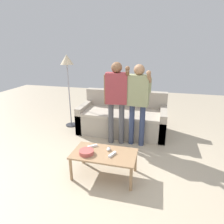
{
  "coord_description": "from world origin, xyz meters",
  "views": [
    {
      "loc": [
        0.76,
        -2.46,
        1.9
      ],
      "look_at": [
        -0.01,
        0.52,
        0.84
      ],
      "focal_mm": 30.74,
      "sensor_mm": 36.0,
      "label": 1
    }
  ],
  "objects_px": {
    "couch": "(123,118)",
    "game_remote_wand_near": "(92,146)",
    "coffee_table": "(104,156)",
    "floor_lamp": "(67,66)",
    "snack_bowl": "(86,152)",
    "player_center": "(116,94)",
    "game_remote_wand_far": "(112,154)",
    "player_right": "(138,96)",
    "game_remote_nunchuk": "(109,149)"
  },
  "relations": [
    {
      "from": "game_remote_nunchuk",
      "to": "player_center",
      "type": "bearing_deg",
      "value": 96.47
    },
    {
      "from": "player_right",
      "to": "game_remote_wand_near",
      "type": "height_order",
      "value": "player_right"
    },
    {
      "from": "game_remote_nunchuk",
      "to": "player_right",
      "type": "relative_size",
      "value": 0.06
    },
    {
      "from": "couch",
      "to": "game_remote_nunchuk",
      "type": "bearing_deg",
      "value": -86.35
    },
    {
      "from": "coffee_table",
      "to": "game_remote_wand_near",
      "type": "bearing_deg",
      "value": 150.61
    },
    {
      "from": "snack_bowl",
      "to": "game_remote_nunchuk",
      "type": "distance_m",
      "value": 0.34
    },
    {
      "from": "couch",
      "to": "coffee_table",
      "type": "relative_size",
      "value": 2.03
    },
    {
      "from": "game_remote_nunchuk",
      "to": "game_remote_wand_near",
      "type": "distance_m",
      "value": 0.28
    },
    {
      "from": "game_remote_nunchuk",
      "to": "game_remote_wand_near",
      "type": "height_order",
      "value": "game_remote_nunchuk"
    },
    {
      "from": "snack_bowl",
      "to": "floor_lamp",
      "type": "bearing_deg",
      "value": 122.37
    },
    {
      "from": "game_remote_wand_far",
      "to": "floor_lamp",
      "type": "bearing_deg",
      "value": 131.18
    },
    {
      "from": "game_remote_nunchuk",
      "to": "game_remote_wand_far",
      "type": "bearing_deg",
      "value": -53.35
    },
    {
      "from": "coffee_table",
      "to": "game_remote_wand_near",
      "type": "height_order",
      "value": "game_remote_wand_near"
    },
    {
      "from": "floor_lamp",
      "to": "game_remote_wand_near",
      "type": "height_order",
      "value": "floor_lamp"
    },
    {
      "from": "couch",
      "to": "game_remote_wand_far",
      "type": "bearing_deg",
      "value": -83.66
    },
    {
      "from": "coffee_table",
      "to": "player_center",
      "type": "bearing_deg",
      "value": 93.67
    },
    {
      "from": "floor_lamp",
      "to": "player_right",
      "type": "height_order",
      "value": "floor_lamp"
    },
    {
      "from": "player_right",
      "to": "snack_bowl",
      "type": "bearing_deg",
      "value": -116.09
    },
    {
      "from": "couch",
      "to": "floor_lamp",
      "type": "relative_size",
      "value": 1.13
    },
    {
      "from": "couch",
      "to": "game_remote_wand_far",
      "type": "relative_size",
      "value": 11.82
    },
    {
      "from": "game_remote_nunchuk",
      "to": "couch",
      "type": "bearing_deg",
      "value": 93.65
    },
    {
      "from": "coffee_table",
      "to": "player_right",
      "type": "bearing_deg",
      "value": 72.98
    },
    {
      "from": "coffee_table",
      "to": "game_remote_wand_far",
      "type": "distance_m",
      "value": 0.15
    },
    {
      "from": "snack_bowl",
      "to": "player_right",
      "type": "distance_m",
      "value": 1.46
    },
    {
      "from": "floor_lamp",
      "to": "player_right",
      "type": "bearing_deg",
      "value": -18.77
    },
    {
      "from": "snack_bowl",
      "to": "game_remote_nunchuk",
      "type": "relative_size",
      "value": 2.46
    },
    {
      "from": "floor_lamp",
      "to": "game_remote_wand_near",
      "type": "distance_m",
      "value": 2.21
    },
    {
      "from": "snack_bowl",
      "to": "player_center",
      "type": "distance_m",
      "value": 1.33
    },
    {
      "from": "snack_bowl",
      "to": "game_remote_wand_near",
      "type": "height_order",
      "value": "snack_bowl"
    },
    {
      "from": "snack_bowl",
      "to": "floor_lamp",
      "type": "height_order",
      "value": "floor_lamp"
    },
    {
      "from": "couch",
      "to": "player_center",
      "type": "height_order",
      "value": "player_center"
    },
    {
      "from": "game_remote_nunchuk",
      "to": "floor_lamp",
      "type": "distance_m",
      "value": 2.39
    },
    {
      "from": "game_remote_nunchuk",
      "to": "floor_lamp",
      "type": "height_order",
      "value": "floor_lamp"
    },
    {
      "from": "player_center",
      "to": "floor_lamp",
      "type": "bearing_deg",
      "value": 154.82
    },
    {
      "from": "game_remote_wand_near",
      "to": "game_remote_wand_far",
      "type": "xyz_separation_m",
      "value": [
        0.36,
        -0.16,
        -0.0
      ]
    },
    {
      "from": "snack_bowl",
      "to": "floor_lamp",
      "type": "xyz_separation_m",
      "value": [
        -1.13,
        1.78,
        1.04
      ]
    },
    {
      "from": "game_remote_wand_near",
      "to": "floor_lamp",
      "type": "bearing_deg",
      "value": 126.19
    },
    {
      "from": "game_remote_nunchuk",
      "to": "player_center",
      "type": "distance_m",
      "value": 1.17
    },
    {
      "from": "player_right",
      "to": "game_remote_wand_far",
      "type": "bearing_deg",
      "value": -100.33
    },
    {
      "from": "snack_bowl",
      "to": "game_remote_wand_near",
      "type": "relative_size",
      "value": 1.48
    },
    {
      "from": "game_remote_nunchuk",
      "to": "player_center",
      "type": "xyz_separation_m",
      "value": [
        -0.11,
        0.99,
        0.61
      ]
    },
    {
      "from": "coffee_table",
      "to": "game_remote_wand_near",
      "type": "distance_m",
      "value": 0.27
    },
    {
      "from": "game_remote_wand_near",
      "to": "game_remote_wand_far",
      "type": "height_order",
      "value": "same"
    },
    {
      "from": "coffee_table",
      "to": "game_remote_wand_far",
      "type": "relative_size",
      "value": 5.83
    },
    {
      "from": "player_center",
      "to": "game_remote_wand_far",
      "type": "bearing_deg",
      "value": -79.7
    },
    {
      "from": "snack_bowl",
      "to": "player_right",
      "type": "xyz_separation_m",
      "value": [
        0.59,
        1.2,
        0.59
      ]
    },
    {
      "from": "coffee_table",
      "to": "snack_bowl",
      "type": "distance_m",
      "value": 0.27
    },
    {
      "from": "couch",
      "to": "game_remote_wand_near",
      "type": "distance_m",
      "value": 1.59
    },
    {
      "from": "floor_lamp",
      "to": "couch",
      "type": "bearing_deg",
      "value": 0.25
    },
    {
      "from": "player_center",
      "to": "game_remote_wand_near",
      "type": "distance_m",
      "value": 1.15
    }
  ]
}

